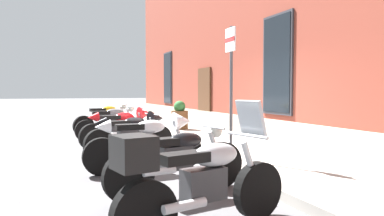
{
  "coord_description": "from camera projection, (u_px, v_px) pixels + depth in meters",
  "views": [
    {
      "loc": [
        7.46,
        -2.68,
        1.42
      ],
      "look_at": [
        1.29,
        -0.28,
        1.11
      ],
      "focal_mm": 32.89,
      "sensor_mm": 36.0,
      "label": 1
    }
  ],
  "objects": [
    {
      "name": "ground_plane",
      "position": [
        183.0,
        154.0,
        7.98
      ],
      "size": [
        140.0,
        140.0,
        0.0
      ],
      "primitive_type": "plane",
      "color": "#4C4C4F"
    },
    {
      "name": "sidewalk",
      "position": [
        233.0,
        148.0,
        8.44
      ],
      "size": [
        33.59,
        2.55,
        0.15
      ],
      "primitive_type": "cube",
      "color": "gray",
      "rests_on": "ground_plane"
    },
    {
      "name": "lane_stripe",
      "position": [
        28.0,
        164.0,
        6.82
      ],
      "size": [
        33.59,
        0.12,
        0.01
      ],
      "primitive_type": "cube",
      "color": "silver",
      "rests_on": "ground_plane"
    },
    {
      "name": "motorcycle_yellow_naked",
      "position": [
        107.0,
        120.0,
        11.51
      ],
      "size": [
        0.74,
        2.12,
        1.01
      ],
      "color": "black",
      "rests_on": "ground_plane"
    },
    {
      "name": "motorcycle_grey_naked",
      "position": [
        112.0,
        124.0,
        10.21
      ],
      "size": [
        0.62,
        2.03,
        0.99
      ],
      "color": "black",
      "rests_on": "ground_plane"
    },
    {
      "name": "motorcycle_red_sport",
      "position": [
        124.0,
        125.0,
        8.93
      ],
      "size": [
        0.76,
        2.09,
        1.02
      ],
      "color": "black",
      "rests_on": "ground_plane"
    },
    {
      "name": "motorcycle_black_sport",
      "position": [
        134.0,
        132.0,
        7.69
      ],
      "size": [
        0.75,
        2.03,
        0.99
      ],
      "color": "black",
      "rests_on": "ground_plane"
    },
    {
      "name": "motorcycle_white_sport",
      "position": [
        150.0,
        139.0,
        6.26
      ],
      "size": [
        0.62,
        2.17,
        1.04
      ],
      "color": "black",
      "rests_on": "ground_plane"
    },
    {
      "name": "motorcycle_black_naked",
      "position": [
        180.0,
        160.0,
        4.82
      ],
      "size": [
        0.67,
        2.12,
        0.93
      ],
      "color": "black",
      "rests_on": "ground_plane"
    },
    {
      "name": "motorcycle_silver_touring",
      "position": [
        199.0,
        180.0,
        3.45
      ],
      "size": [
        0.81,
        2.01,
        1.32
      ],
      "color": "black",
      "rests_on": "ground_plane"
    },
    {
      "name": "parking_sign",
      "position": [
        231.0,
        74.0,
        6.56
      ],
      "size": [
        0.36,
        0.07,
        2.49
      ],
      "color": "#4C4C51",
      "rests_on": "sidewalk"
    },
    {
      "name": "barrel_planter",
      "position": [
        180.0,
        117.0,
        11.94
      ],
      "size": [
        0.6,
        0.6,
        0.96
      ],
      "color": "brown",
      "rests_on": "sidewalk"
    }
  ]
}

